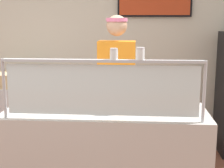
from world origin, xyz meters
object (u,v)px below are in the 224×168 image
(pizza_tray, at_px, (105,107))
(parmesan_shaker, at_px, (114,55))
(pepper_flake_shaker, at_px, (140,54))
(worker_figure, at_px, (117,89))
(pizza_server, at_px, (103,105))
(pizza_box_stack, at_px, (14,79))

(pizza_tray, xyz_separation_m, parmesan_shaker, (0.10, -0.34, 0.50))
(parmesan_shaker, distance_m, pepper_flake_shaker, 0.20)
(pepper_flake_shaker, height_order, worker_figure, worker_figure)
(pepper_flake_shaker, bearing_deg, pizza_tray, 131.66)
(pizza_tray, bearing_deg, worker_figure, 82.89)
(pizza_tray, height_order, pizza_server, pizza_server)
(pizza_server, distance_m, pizza_box_stack, 1.98)
(pizza_tray, bearing_deg, parmesan_shaker, -72.96)
(pepper_flake_shaker, height_order, pizza_box_stack, pepper_flake_shaker)
(parmesan_shaker, xyz_separation_m, pepper_flake_shaker, (0.20, 0.00, 0.00))
(parmesan_shaker, relative_size, pizza_box_stack, 0.17)
(parmesan_shaker, distance_m, pizza_box_stack, 2.36)
(pepper_flake_shaker, distance_m, pizza_box_stack, 2.48)
(pizza_tray, bearing_deg, pepper_flake_shaker, -48.34)
(pepper_flake_shaker, relative_size, pizza_box_stack, 0.19)
(worker_figure, bearing_deg, parmesan_shaker, -87.95)
(parmesan_shaker, relative_size, worker_figure, 0.05)
(worker_figure, distance_m, pizza_box_stack, 1.67)
(pizza_tray, height_order, worker_figure, worker_figure)
(parmesan_shaker, bearing_deg, pizza_server, 110.71)
(pizza_server, relative_size, pizza_box_stack, 0.56)
(pizza_tray, bearing_deg, pizza_server, -129.49)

